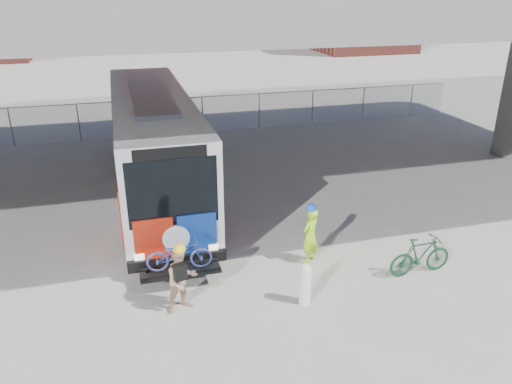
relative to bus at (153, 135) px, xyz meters
name	(u,v)px	position (x,y,z in m)	size (l,w,h in m)	color
ground	(240,241)	(2.00, -4.71, -2.11)	(160.00, 160.00, 0.00)	#9E9991
bus	(153,135)	(0.00, 0.00, 0.00)	(2.67, 12.90, 3.69)	silver
overpass	(207,2)	(2.00, -0.71, 4.44)	(40.00, 16.00, 7.95)	#605E59
chainlink_fence	(182,106)	(2.00, 7.29, -0.69)	(30.00, 0.06, 30.00)	gray
bollard	(305,282)	(2.76, -8.12, -1.53)	(0.28, 0.28, 1.07)	silver
cyclist_hivis	(310,234)	(3.57, -6.33, -1.27)	(0.70, 0.64, 1.75)	#9EEF19
cyclist_tan	(182,279)	(-0.08, -7.57, -1.29)	(0.90, 0.78, 1.73)	tan
bike_parked	(421,256)	(6.13, -7.69, -1.57)	(0.50, 1.79, 1.07)	#143E27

